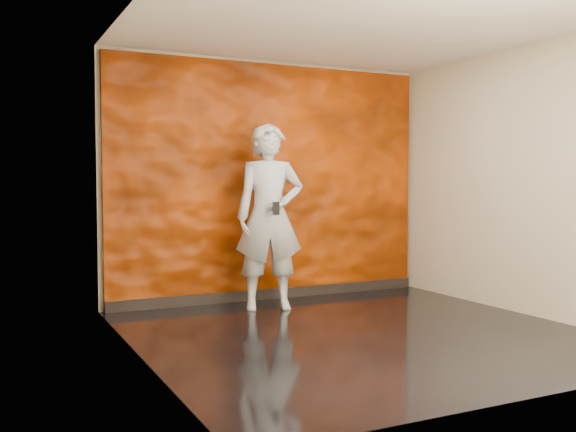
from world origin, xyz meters
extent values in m
cube|color=black|center=(0.00, 0.00, -0.01)|extent=(4.00, 4.00, 0.01)
cube|color=#C1B698|center=(0.00, 2.00, 1.40)|extent=(4.00, 0.02, 2.80)
cube|color=#C1B698|center=(0.00, -2.00, 1.40)|extent=(4.00, 0.02, 2.80)
cube|color=#C1B698|center=(-2.00, 0.00, 1.40)|extent=(0.02, 4.00, 2.80)
cube|color=#C1B698|center=(2.00, 0.00, 1.40)|extent=(0.02, 4.00, 2.80)
cube|color=white|center=(0.00, 0.00, 2.80)|extent=(4.00, 4.00, 0.01)
cube|color=#CD4001|center=(0.00, 1.96, 1.38)|extent=(3.90, 0.06, 2.75)
cube|color=black|center=(0.00, 1.92, 0.06)|extent=(3.90, 0.04, 0.12)
imported|color=#9EA4AE|center=(-0.28, 1.39, 1.00)|extent=(0.84, 0.67, 2.01)
cube|color=black|center=(-0.34, 1.09, 1.11)|extent=(0.07, 0.02, 0.14)
camera|label=1|loc=(-3.13, -4.93, 1.38)|focal=40.00mm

